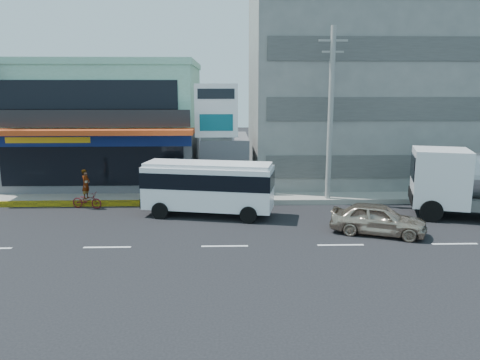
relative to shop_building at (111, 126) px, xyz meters
name	(u,v)px	position (x,y,z in m)	size (l,w,h in m)	color
ground	(225,246)	(8.00, -13.95, -4.00)	(120.00, 120.00, 0.00)	black
sidewalk	(304,193)	(13.00, -4.45, -3.85)	(70.00, 5.00, 0.30)	gray
shop_building	(111,126)	(0.00, 0.00, 0.00)	(12.40, 11.70, 8.00)	#4B4B50
concrete_building	(363,83)	(18.00, 1.05, 3.00)	(16.00, 12.00, 14.00)	gray
gap_structure	(225,162)	(8.00, -1.95, -2.25)	(3.00, 6.00, 3.50)	#4B4B50
satellite_dish	(225,136)	(8.00, -2.95, -0.42)	(1.50, 1.50, 0.15)	slate
billboard	(216,117)	(7.50, -4.75, 0.93)	(2.60, 0.18, 6.90)	gray
utility_pole_near	(330,115)	(14.00, -6.55, 1.15)	(1.60, 0.30, 10.00)	#999993
minibus	(208,184)	(7.13, -9.02, -2.31)	(7.07, 3.50, 2.83)	white
sedan	(378,219)	(15.07, -12.45, -3.27)	(1.73, 4.29, 1.46)	#B8A38D
motorcycle_rider	(87,195)	(0.25, -7.29, -3.27)	(1.80, 0.92, 2.21)	#590C11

